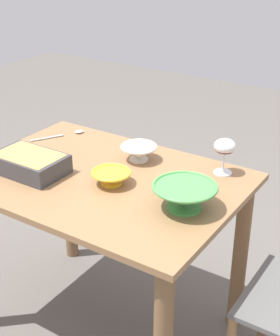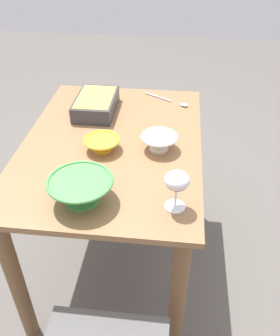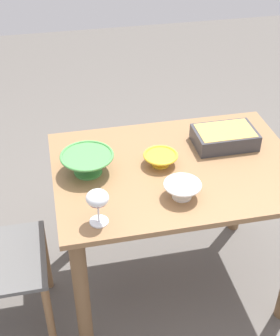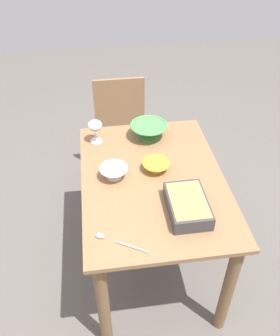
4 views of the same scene
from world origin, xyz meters
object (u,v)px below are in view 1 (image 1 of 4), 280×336
Objects in this scene: dining_table at (103,210)px; serving_bowl at (111,176)px; serving_spoon at (68,134)px; small_bowl at (185,195)px; wine_glass at (225,148)px; casserole_dish at (30,162)px; mixing_bowl at (139,152)px.

dining_table is 0.20m from serving_bowl.
dining_table is 0.51m from serving_spoon.
small_bowl is at bearing 178.39° from serving_bowl.
casserole_dish is at bearing 32.34° from wine_glass.
casserole_dish is 0.67m from small_bowl.
serving_bowl is 0.66× the size of serving_spoon.
small_bowl is at bearing 145.00° from mixing_bowl.
dining_table is at bearing -154.96° from casserole_dish.
mixing_bowl is at bearing -35.00° from small_bowl.
serving_bowl is (-0.34, -0.10, -0.01)m from casserole_dish.
dining_table is at bearing 146.97° from serving_spoon.
serving_spoon is at bearing -31.72° from serving_bowl.
small_bowl reaches higher than serving_bowl.
small_bowl is 0.33m from serving_bowl.
wine_glass is 0.81m from serving_spoon.
dining_table is 4.63× the size of serving_spoon.
wine_glass is at bearing -167.11° from mixing_bowl.
small_bowl is at bearing 90.37° from wine_glass.
serving_bowl is at bearing 44.81° from wine_glass.
wine_glass is 0.96× the size of serving_bowl.
casserole_dish reaches higher than dining_table.
wine_glass is at bearing -89.63° from small_bowl.
dining_table is at bearing -5.54° from small_bowl.
serving_bowl is at bearing 97.27° from mixing_bowl.
dining_table is at bearing 36.77° from wine_glass.
mixing_bowl is at bearing 12.89° from wine_glass.
small_bowl is 0.86m from serving_spoon.
small_bowl is (-0.36, 0.25, 0.01)m from mixing_bowl.
serving_spoon reaches higher than dining_table.
serving_spoon is (0.13, -0.39, -0.04)m from casserole_dish.
mixing_bowl is 0.66× the size of serving_spoon.
wine_glass is at bearing -143.23° from dining_table.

